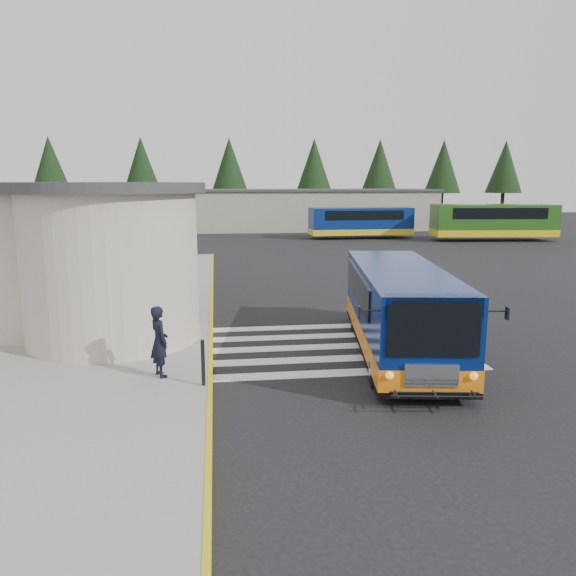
{
  "coord_description": "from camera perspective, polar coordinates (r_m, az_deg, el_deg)",
  "views": [
    {
      "loc": [
        -3.84,
        -17.03,
        4.97
      ],
      "look_at": [
        -1.69,
        -0.5,
        1.81
      ],
      "focal_mm": 35.0,
      "sensor_mm": 36.0,
      "label": 1
    }
  ],
  "objects": [
    {
      "name": "ground",
      "position": [
        18.15,
        5.11,
        -5.19
      ],
      "size": [
        140.0,
        140.0,
        0.0
      ],
      "primitive_type": "plane",
      "color": "black",
      "rests_on": "ground"
    },
    {
      "name": "crosswalk",
      "position": [
        17.29,
        4.06,
        -5.96
      ],
      "size": [
        8.0,
        5.35,
        0.01
      ],
      "color": "silver",
      "rests_on": "ground"
    },
    {
      "name": "pedestrian_a",
      "position": [
        14.42,
        -12.94,
        -5.3
      ],
      "size": [
        0.68,
        0.78,
        1.8
      ],
      "primitive_type": "imported",
      "rotation": [
        0.0,
        0.0,
        2.03
      ],
      "color": "black",
      "rests_on": "sidewalk"
    },
    {
      "name": "pedestrian_b",
      "position": [
        16.93,
        -11.49,
        -3.16
      ],
      "size": [
        0.84,
        0.95,
        1.63
      ],
      "primitive_type": "imported",
      "rotation": [
        0.0,
        0.0,
        -1.25
      ],
      "color": "black",
      "rests_on": "sidewalk"
    },
    {
      "name": "far_bus_b",
      "position": [
        51.32,
        20.15,
        6.47
      ],
      "size": [
        10.51,
        3.91,
        2.65
      ],
      "rotation": [
        0.0,
        0.0,
        1.47
      ],
      "color": "#215015",
      "rests_on": "ground"
    },
    {
      "name": "far_bus_a",
      "position": [
        50.63,
        7.39,
        6.75
      ],
      "size": [
        9.13,
        2.78,
        2.34
      ],
      "rotation": [
        0.0,
        0.0,
        1.6
      ],
      "color": "navy",
      "rests_on": "ground"
    },
    {
      "name": "depot_building",
      "position": [
        59.91,
        2.08,
        8.0
      ],
      "size": [
        26.4,
        8.4,
        4.2
      ],
      "color": "gray",
      "rests_on": "ground"
    },
    {
      "name": "bollard",
      "position": [
        13.67,
        -8.63,
        -7.51
      ],
      "size": [
        0.09,
        0.09,
        1.13
      ],
      "primitive_type": "cylinder",
      "color": "black",
      "rests_on": "sidewalk"
    },
    {
      "name": "station_building",
      "position": [
        25.05,
        -23.68,
        4.34
      ],
      "size": [
        12.7,
        18.7,
        4.8
      ],
      "color": "#BAB29D",
      "rests_on": "ground"
    },
    {
      "name": "transit_bus",
      "position": [
        16.62,
        11.26,
        -2.54
      ],
      "size": [
        4.0,
        9.2,
        2.53
      ],
      "rotation": [
        0.0,
        0.0,
        -0.15
      ],
      "color": "navy",
      "rests_on": "ground"
    },
    {
      "name": "sidewalk",
      "position": [
        22.2,
        -20.68,
        -2.7
      ],
      "size": [
        10.0,
        34.0,
        0.15
      ],
      "primitive_type": "cube",
      "color": "gray",
      "rests_on": "ground"
    },
    {
      "name": "tree_line",
      "position": [
        67.81,
        1.21,
        12.27
      ],
      "size": [
        58.4,
        4.4,
        10.0
      ],
      "color": "black",
      "rests_on": "ground"
    },
    {
      "name": "curb_strip",
      "position": [
        21.59,
        -7.78,
        -2.45
      ],
      "size": [
        0.12,
        34.0,
        0.16
      ],
      "primitive_type": "cube",
      "color": "gold",
      "rests_on": "ground"
    }
  ]
}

